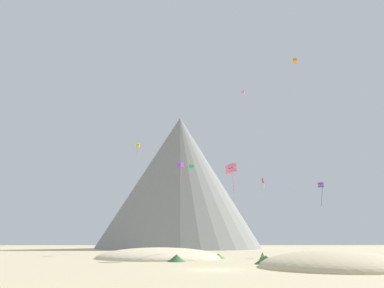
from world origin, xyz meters
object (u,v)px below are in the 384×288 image
Objects in this scene: rock_massif at (179,186)px; bush_ridge_crest at (177,258)px; bush_far_left at (293,256)px; kite_rainbow_low at (231,169)px; kite_yellow_high at (138,145)px; kite_pink_high at (243,92)px; bush_far_right at (219,256)px; bush_low_patch at (263,256)px; kite_indigo_low at (321,186)px; kite_orange_high at (295,61)px; kite_violet_mid at (180,165)px; kite_red_mid at (263,182)px; bush_near_right at (179,256)px; kite_green_mid at (191,166)px; bush_mid_center at (266,260)px.

bush_ridge_crest is at bearing -89.70° from rock_massif.
bush_ridge_crest reaches higher than bush_far_left.
kite_rainbow_low is 1.48× the size of kite_yellow_high.
bush_far_right is at bearing -176.90° from kite_pink_high.
rock_massif is at bearing 170.57° from kite_rainbow_low.
bush_low_patch is at bearing 21.33° from bush_ridge_crest.
rock_massif is at bearing 83.92° from kite_indigo_low.
kite_pink_high is (4.07, 28.32, 38.69)m from bush_low_patch.
bush_far_left is 44.60m from kite_orange_high.
kite_violet_mid is at bearing 36.40° from kite_yellow_high.
kite_indigo_low reaches higher than bush_low_patch.
kite_pink_high is 0.35× the size of kite_red_mid.
kite_green_mid reaches higher than bush_near_right.
bush_low_patch is at bearing -145.62° from bush_far_left.
bush_low_patch reaches higher than bush_ridge_crest.
bush_low_patch is 47.12m from kite_orange_high.
bush_ridge_crest is 6.75m from bush_near_right.
kite_pink_high is (10.05, 25.93, 38.81)m from bush_far_right.
kite_orange_high is 35.36m from kite_violet_mid.
kite_violet_mid is at bearing 89.59° from bush_ridge_crest.
bush_near_right is 0.02× the size of rock_massif.
kite_violet_mid is (0.19, 26.45, 17.98)m from bush_ridge_crest.
bush_far_left is 0.30× the size of kite_rainbow_low.
bush_mid_center is 2.16× the size of kite_green_mid.
bush_ridge_crest is 31.98m from kite_violet_mid.
kite_rainbow_low is at bearing -172.18° from kite_pink_high.
bush_ridge_crest is 1.94× the size of kite_orange_high.
bush_far_left is 37.39m from kite_green_mid.
kite_red_mid is (-4.41, 18.78, -24.62)m from kite_orange_high.
rock_massif is (-12.46, 72.61, 21.66)m from bush_low_patch.
kite_yellow_high is (-23.71, 38.82, 27.28)m from bush_low_patch.
bush_ridge_crest is 52.71m from kite_yellow_high.
kite_yellow_high is 0.78× the size of kite_indigo_low.
kite_orange_high is 0.36× the size of kite_yellow_high.
kite_green_mid is at bearing 112.43° from kite_violet_mid.
bush_mid_center is 9.90m from bush_low_patch.
kite_orange_high is 30.59m from kite_indigo_low.
bush_far_right is 0.51× the size of kite_indigo_low.
kite_violet_mid is 10.49m from kite_green_mid.
bush_ridge_crest reaches higher than bush_near_right.
kite_indigo_low reaches higher than bush_near_right.
kite_indigo_low is at bearing -60.06° from kite_green_mid.
bush_low_patch is 0.87× the size of kite_orange_high.
kite_pink_high is at bearing 147.13° from kite_rainbow_low.
rock_massif is (-0.40, 77.32, 21.73)m from bush_ridge_crest.
bush_low_patch is 30.57m from kite_violet_mid.
kite_rainbow_low is (8.67, -70.88, -8.79)m from rock_massif.
bush_far_right is at bearing 49.47° from bush_ridge_crest.
kite_violet_mid reaches higher than bush_far_left.
bush_far_left is 36.74m from kite_red_mid.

